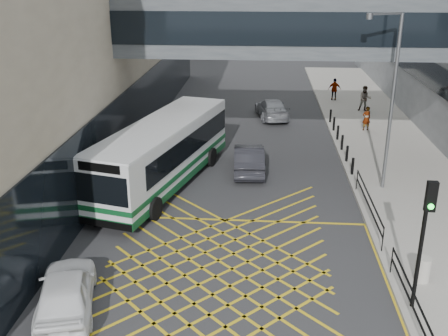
% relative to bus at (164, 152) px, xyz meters
% --- Properties ---
extents(ground, '(120.00, 120.00, 0.00)m').
position_rel_bus_xyz_m(ground, '(3.32, -8.37, -1.72)').
color(ground, '#333335').
extents(skybridge, '(20.00, 4.10, 3.00)m').
position_rel_bus_xyz_m(skybridge, '(6.32, 3.63, 5.78)').
color(skybridge, '#474C51').
rests_on(skybridge, ground).
extents(pavement, '(6.00, 54.00, 0.16)m').
position_rel_bus_xyz_m(pavement, '(12.32, 6.63, -1.64)').
color(pavement, '#A19C93').
rests_on(pavement, ground).
extents(box_junction, '(12.00, 9.00, 0.01)m').
position_rel_bus_xyz_m(box_junction, '(3.32, -8.37, -1.72)').
color(box_junction, gold).
rests_on(box_junction, ground).
extents(bus, '(5.46, 11.76, 3.22)m').
position_rel_bus_xyz_m(bus, '(0.00, 0.00, 0.00)').
color(bus, silver).
rests_on(bus, ground).
extents(car_white, '(2.98, 4.93, 1.47)m').
position_rel_bus_xyz_m(car_white, '(-1.18, -10.68, -0.99)').
color(car_white, white).
rests_on(car_white, ground).
extents(car_dark, '(2.08, 4.79, 1.47)m').
position_rel_bus_xyz_m(car_dark, '(4.16, 2.05, -0.99)').
color(car_dark, black).
rests_on(car_dark, ground).
extents(car_silver, '(2.74, 4.99, 1.47)m').
position_rel_bus_xyz_m(car_silver, '(5.49, 13.04, -0.99)').
color(car_silver, '#9FA1A8').
rests_on(car_silver, ground).
extents(traffic_light, '(0.30, 0.50, 4.36)m').
position_rel_bus_xyz_m(traffic_light, '(9.72, -9.94, 1.27)').
color(traffic_light, black).
rests_on(traffic_light, pavement).
extents(street_lamp, '(1.81, 0.93, 8.27)m').
position_rel_bus_xyz_m(street_lamp, '(10.62, -0.09, 3.15)').
color(street_lamp, slate).
rests_on(street_lamp, pavement).
extents(litter_bin, '(0.51, 0.51, 0.88)m').
position_rel_bus_xyz_m(litter_bin, '(10.42, -8.31, -1.12)').
color(litter_bin, '#ADA89E').
rests_on(litter_bin, pavement).
extents(kerb_railings, '(0.05, 12.54, 1.00)m').
position_rel_bus_xyz_m(kerb_railings, '(9.47, -6.59, -0.84)').
color(kerb_railings, black).
rests_on(kerb_railings, pavement).
extents(bollards, '(0.14, 10.14, 0.90)m').
position_rel_bus_xyz_m(bollards, '(9.57, 6.63, -1.11)').
color(bollards, black).
rests_on(bollards, pavement).
extents(pedestrian_a, '(0.75, 0.64, 1.60)m').
position_rel_bus_xyz_m(pedestrian_a, '(11.68, 9.85, -0.76)').
color(pedestrian_a, gray).
rests_on(pedestrian_a, pavement).
extents(pedestrian_b, '(0.96, 0.61, 1.89)m').
position_rel_bus_xyz_m(pedestrian_b, '(12.45, 14.93, -0.62)').
color(pedestrian_b, gray).
rests_on(pedestrian_b, pavement).
extents(pedestrian_c, '(1.07, 0.55, 1.77)m').
position_rel_bus_xyz_m(pedestrian_c, '(10.62, 18.34, -0.68)').
color(pedestrian_c, gray).
rests_on(pedestrian_c, pavement).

